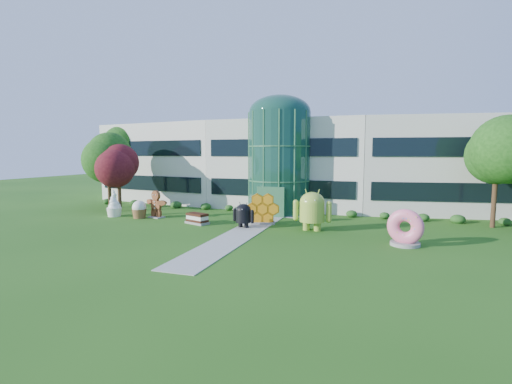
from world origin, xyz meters
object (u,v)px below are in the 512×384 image
(donut, at_px, (406,227))
(gingerbread, at_px, (156,204))
(android_green, at_px, (312,208))
(android_black, at_px, (243,214))

(donut, xyz_separation_m, gingerbread, (-20.89, 3.75, 0.06))
(android_green, relative_size, donut, 1.46)
(android_green, height_order, donut, android_green)
(android_green, bearing_deg, gingerbread, 177.12)
(android_black, xyz_separation_m, donut, (11.73, -1.94, 0.07))
(donut, relative_size, gingerbread, 0.88)
(donut, bearing_deg, android_green, 173.69)
(gingerbread, bearing_deg, donut, 4.48)
(android_black, relative_size, gingerbread, 0.82)
(android_green, height_order, android_black, android_green)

